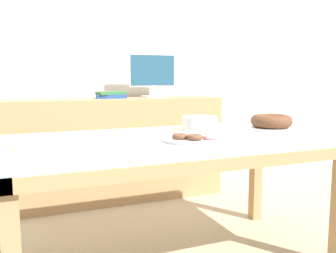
# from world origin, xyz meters

# --- Properties ---
(wall_back) EXTENTS (8.00, 0.10, 2.60)m
(wall_back) POSITION_xyz_m (0.00, 1.54, 1.30)
(wall_back) COLOR silver
(wall_back) RESTS_ON ground
(dining_table) EXTENTS (1.78, 0.90, 0.72)m
(dining_table) POSITION_xyz_m (0.00, 0.00, 0.64)
(dining_table) COLOR silver
(dining_table) RESTS_ON ground
(sideboard) EXTENTS (1.82, 0.44, 0.87)m
(sideboard) POSITION_xyz_m (0.00, 1.24, 0.44)
(sideboard) COLOR tan
(sideboard) RESTS_ON ground
(computer_monitor) EXTENTS (0.42, 0.20, 0.38)m
(computer_monitor) POSITION_xyz_m (0.34, 1.24, 1.06)
(computer_monitor) COLOR silver
(computer_monitor) RESTS_ON sideboard
(book_stack) EXTENTS (0.26, 0.21, 0.06)m
(book_stack) POSITION_xyz_m (-0.04, 1.24, 0.90)
(book_stack) COLOR #23478C
(book_stack) RESTS_ON sideboard
(cake_chocolate_round) EXTENTS (0.31, 0.31, 0.09)m
(cake_chocolate_round) POSITION_xyz_m (0.69, 0.05, 0.77)
(cake_chocolate_round) COLOR silver
(cake_chocolate_round) RESTS_ON dining_table
(pastry_platter) EXTENTS (0.37, 0.37, 0.04)m
(pastry_platter) POSITION_xyz_m (0.06, -0.15, 0.74)
(pastry_platter) COLOR silver
(pastry_platter) RESTS_ON dining_table
(plate_stack) EXTENTS (0.21, 0.21, 0.09)m
(plate_stack) POSITION_xyz_m (0.23, 0.13, 0.77)
(plate_stack) COLOR silver
(plate_stack) RESTS_ON dining_table
(tealight_near_front) EXTENTS (0.04, 0.04, 0.04)m
(tealight_near_front) POSITION_xyz_m (0.40, 0.33, 0.73)
(tealight_near_front) COLOR silver
(tealight_near_front) RESTS_ON dining_table
(tealight_centre) EXTENTS (0.04, 0.04, 0.04)m
(tealight_centre) POSITION_xyz_m (-0.30, 0.10, 0.73)
(tealight_centre) COLOR silver
(tealight_centre) RESTS_ON dining_table
(tealight_left_edge) EXTENTS (0.04, 0.04, 0.04)m
(tealight_left_edge) POSITION_xyz_m (-0.21, -0.05, 0.73)
(tealight_left_edge) COLOR silver
(tealight_left_edge) RESTS_ON dining_table
(tealight_right_edge) EXTENTS (0.04, 0.04, 0.04)m
(tealight_right_edge) POSITION_xyz_m (-0.80, -0.21, 0.73)
(tealight_right_edge) COLOR silver
(tealight_right_edge) RESTS_ON dining_table
(tealight_near_cakes) EXTENTS (0.04, 0.04, 0.04)m
(tealight_near_cakes) POSITION_xyz_m (0.50, 0.17, 0.73)
(tealight_near_cakes) COLOR silver
(tealight_near_cakes) RESTS_ON dining_table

